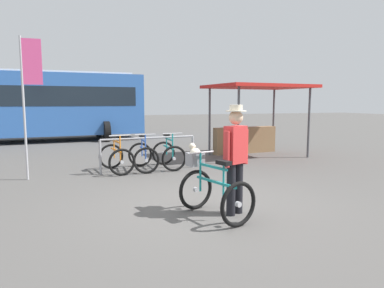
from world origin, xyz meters
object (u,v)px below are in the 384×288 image
(featured_bicycle, at_px, (211,185))
(market_stall, at_px, (252,113))
(racked_bike_teal, at_px, (169,154))
(person_with_featured_bike, at_px, (235,155))
(banner_flag, at_px, (29,81))
(bus_distant, at_px, (26,102))
(racked_bike_blue, at_px, (143,156))
(racked_bike_orange, at_px, (116,158))

(featured_bicycle, height_order, market_stall, market_stall)
(racked_bike_teal, height_order, person_with_featured_bike, person_with_featured_bike)
(featured_bicycle, distance_m, banner_flag, 4.98)
(banner_flag, bearing_deg, bus_distant, 96.22)
(bus_distant, bearing_deg, racked_bike_blue, -66.63)
(racked_bike_orange, xyz_separation_m, market_stall, (4.67, 1.44, 1.03))
(racked_bike_orange, distance_m, featured_bicycle, 4.05)
(racked_bike_blue, xyz_separation_m, bus_distant, (-3.51, 8.12, 1.37))
(featured_bicycle, bearing_deg, racked_bike_blue, 93.36)
(market_stall, bearing_deg, racked_bike_orange, -162.83)
(racked_bike_orange, relative_size, market_stall, 0.35)
(banner_flag, bearing_deg, person_with_featured_bike, -49.70)
(racked_bike_blue, xyz_separation_m, featured_bicycle, (0.23, -3.99, 0.12))
(racked_bike_teal, relative_size, market_stall, 0.33)
(racked_bike_orange, xyz_separation_m, bus_distant, (-2.81, 8.16, 1.37))
(featured_bicycle, xyz_separation_m, bus_distant, (-3.74, 12.11, 1.25))
(bus_distant, relative_size, banner_flag, 3.17)
(racked_bike_blue, distance_m, banner_flag, 3.20)
(person_with_featured_bike, bearing_deg, racked_bike_orange, 108.17)
(racked_bike_orange, distance_m, person_with_featured_bike, 4.27)
(market_stall, distance_m, banner_flag, 6.82)
(racked_bike_orange, height_order, banner_flag, banner_flag)
(person_with_featured_bike, bearing_deg, bus_distant, 108.72)
(racked_bike_blue, height_order, banner_flag, banner_flag)
(bus_distant, bearing_deg, person_with_featured_bike, -71.28)
(bus_distant, distance_m, banner_flag, 8.46)
(featured_bicycle, bearing_deg, person_with_featured_bike, -10.71)
(featured_bicycle, height_order, banner_flag, banner_flag)
(racked_bike_blue, relative_size, bus_distant, 0.11)
(market_stall, bearing_deg, racked_bike_teal, -157.60)
(bus_distant, bearing_deg, racked_bike_orange, -71.02)
(bus_distant, bearing_deg, banner_flag, -83.78)
(racked_bike_orange, distance_m, banner_flag, 2.67)
(racked_bike_teal, xyz_separation_m, featured_bicycle, (-0.46, -4.04, 0.12))
(racked_bike_blue, height_order, market_stall, market_stall)
(featured_bicycle, xyz_separation_m, banner_flag, (-2.83, 3.72, 1.74))
(racked_bike_orange, bearing_deg, banner_flag, -173.14)
(person_with_featured_bike, bearing_deg, market_stall, 58.46)
(banner_flag, bearing_deg, market_stall, 14.28)
(racked_bike_teal, bearing_deg, featured_bicycle, -96.55)
(banner_flag, bearing_deg, featured_bicycle, -52.73)
(market_stall, bearing_deg, bus_distant, 138.05)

